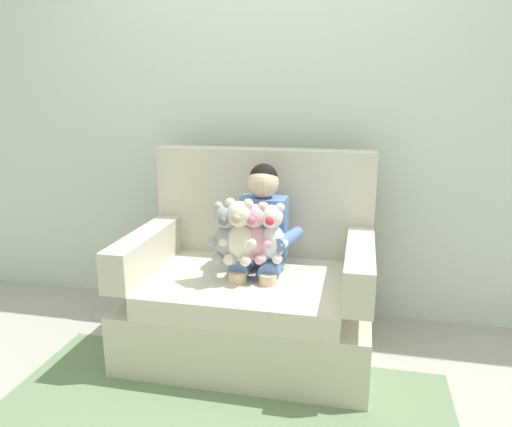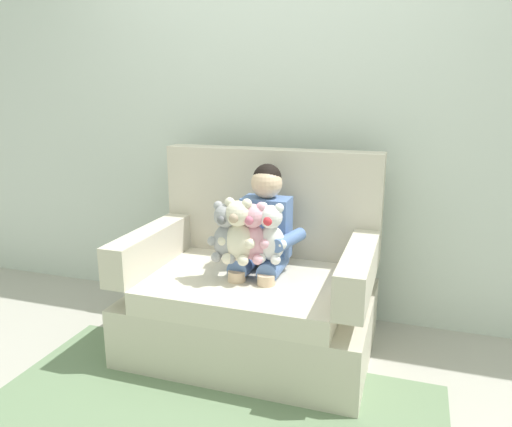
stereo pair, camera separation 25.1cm
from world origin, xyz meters
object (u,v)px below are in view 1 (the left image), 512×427
Objects in this scene: seated_child at (261,233)px; plush_grey at (227,234)px; plush_pink at (254,234)px; plush_white at (272,234)px; armchair at (252,290)px; plush_cream at (239,233)px.

plush_grey is at bearing -125.13° from seated_child.
plush_pink is at bearing -90.96° from seated_child.
plush_pink is (-0.00, -0.16, 0.04)m from seated_child.
plush_white is at bearing -57.81° from seated_child.
plush_pink is at bearing 29.81° from plush_grey.
armchair is 4.16× the size of plush_grey.
plush_grey reaches higher than plush_white.
armchair is at bearing 82.82° from plush_cream.
plush_pink is at bearing 29.47° from plush_cream.
plush_pink is at bearing -146.84° from plush_white.
seated_child is at bearing 20.18° from armchair.
plush_grey is at bearing 176.92° from plush_cream.
armchair is 1.57× the size of seated_child.
seated_child is 0.17m from plush_white.
armchair is 0.41m from plush_white.
plush_cream is at bearing 12.70° from plush_grey.
armchair is 0.40m from plush_pink.
plush_cream is 1.09× the size of plush_white.
plush_white is (0.13, -0.12, 0.37)m from armchair.
seated_child is 0.17m from plush_pink.
plush_cream reaches higher than plush_grey.
plush_cream is 1.07× the size of plush_pink.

